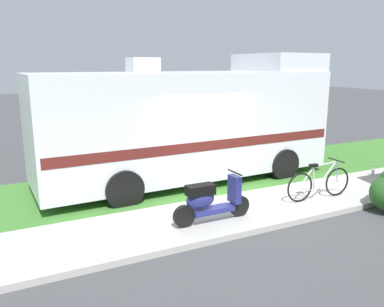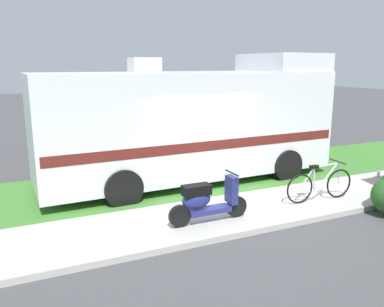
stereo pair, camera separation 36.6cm
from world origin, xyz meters
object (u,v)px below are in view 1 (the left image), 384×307
bicycle (319,183)px  bottle_green (373,172)px  pickup_truck_near (107,126)px  scooter (210,200)px  motorhome_rv (190,122)px

bicycle → bottle_green: 2.92m
bicycle → pickup_truck_near: 8.24m
scooter → bottle_green: scooter is taller
bicycle → bottle_green: bearing=15.3°
scooter → bottle_green: (5.75, 0.83, -0.34)m
bicycle → bottle_green: (2.81, 0.77, -0.27)m
pickup_truck_near → bottle_green: size_ratio=20.16×
scooter → bicycle: 2.94m
motorhome_rv → bicycle: motorhome_rv is taller
motorhome_rv → pickup_truck_near: bearing=102.8°
scooter → pickup_truck_near: (-0.00, 7.75, 0.41)m
motorhome_rv → bicycle: 3.70m
scooter → pickup_truck_near: bearing=90.0°
bicycle → pickup_truck_near: pickup_truck_near is taller
scooter → bicycle: (2.94, 0.06, -0.07)m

